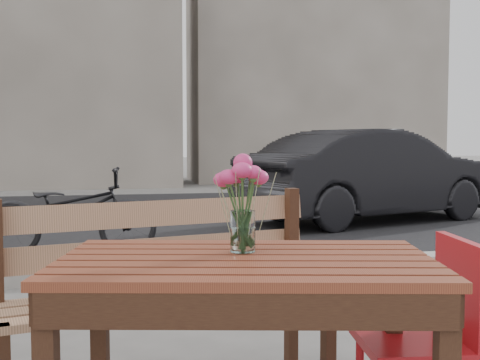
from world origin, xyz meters
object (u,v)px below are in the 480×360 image
at_px(main_table, 246,295).
at_px(red_chair, 433,327).
at_px(main_vase, 243,191).
at_px(bicycle, 70,212).
at_px(parked_car, 373,175).

relative_size(main_table, red_chair, 1.73).
bearing_deg(main_vase, bicycle, 102.82).
xyz_separation_m(main_table, red_chair, (0.73, 0.09, -0.18)).
xyz_separation_m(main_table, parked_car, (3.09, 6.10, 0.02)).
distance_m(red_chair, main_vase, 0.88).
relative_size(red_chair, parked_car, 0.20).
bearing_deg(main_vase, red_chair, -0.67).
relative_size(main_vase, bicycle, 0.20).
bearing_deg(main_table, red_chair, 18.77).
bearing_deg(bicycle, red_chair, -154.63).
bearing_deg(main_vase, parked_car, 62.82).
bearing_deg(parked_car, main_table, 134.26).
xyz_separation_m(main_vase, parked_car, (3.08, 6.00, -0.32)).
distance_m(main_vase, parked_car, 6.75).
bearing_deg(bicycle, main_vase, -163.78).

